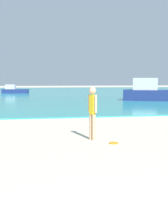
% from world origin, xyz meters
% --- Properties ---
extents(water, '(160.00, 60.00, 0.06)m').
position_xyz_m(water, '(0.00, 41.72, 0.03)').
color(water, teal).
rests_on(water, ground).
extents(person_standing, '(0.22, 0.34, 1.63)m').
position_xyz_m(person_standing, '(0.11, 6.70, 0.93)').
color(person_standing, '#DDAD84').
rests_on(person_standing, ground).
extents(frisbee, '(0.28, 0.28, 0.03)m').
position_xyz_m(frisbee, '(0.63, 6.12, 0.01)').
color(frisbee, orange).
rests_on(frisbee, ground).
extents(boat_near, '(6.17, 4.11, 2.01)m').
position_xyz_m(boat_near, '(8.84, 21.57, 0.75)').
color(boat_near, navy).
rests_on(boat_near, water).
extents(boat_far, '(3.80, 1.84, 1.24)m').
position_xyz_m(boat_far, '(-4.69, 38.45, 0.49)').
color(boat_far, navy).
rests_on(boat_far, water).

